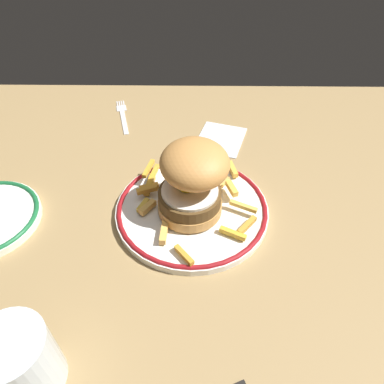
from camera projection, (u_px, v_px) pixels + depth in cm
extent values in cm
cube|color=#95774B|center=(222.00, 236.00, 58.71)|extent=(123.41, 95.76, 4.00)
cylinder|color=white|center=(192.00, 210.00, 59.43)|extent=(25.04, 25.04, 1.20)
torus|color=maroon|center=(192.00, 207.00, 59.02)|extent=(24.64, 24.64, 0.80)
cylinder|color=#BE8543|center=(190.00, 205.00, 57.47)|extent=(10.26, 10.26, 1.80)
cylinder|color=#4F371A|center=(190.00, 197.00, 56.12)|extent=(9.90, 9.90, 2.12)
cylinder|color=white|center=(190.00, 191.00, 55.22)|extent=(8.81, 8.81, 0.50)
ellipsoid|color=yellow|center=(187.00, 186.00, 54.92)|extent=(2.60, 2.60, 1.40)
ellipsoid|color=#C38443|center=(195.00, 163.00, 52.84)|extent=(13.12, 13.45, 6.51)
cube|color=gold|center=(233.00, 233.00, 53.93)|extent=(4.08, 2.56, 0.77)
cube|color=gold|center=(155.00, 171.00, 64.51)|extent=(1.41, 3.14, 0.77)
cube|color=gold|center=(232.00, 188.00, 59.58)|extent=(2.00, 3.45, 0.96)
cube|color=#C28C30|center=(247.00, 225.00, 55.05)|extent=(3.31, 3.69, 0.82)
cube|color=#EEB350|center=(164.00, 232.00, 53.96)|extent=(1.21, 4.07, 0.97)
cube|color=gold|center=(184.00, 255.00, 51.06)|extent=(3.03, 3.47, 0.75)
cube|color=gold|center=(149.00, 187.00, 61.27)|extent=(3.38, 1.90, 0.89)
cube|color=gold|center=(188.00, 163.00, 66.12)|extent=(3.15, 2.51, 0.77)
cube|color=gold|center=(149.00, 185.00, 61.65)|extent=(1.72, 4.78, 0.98)
cube|color=gold|center=(233.00, 169.00, 64.75)|extent=(1.79, 4.03, 0.89)
cube|color=gold|center=(148.00, 168.00, 62.84)|extent=(1.81, 4.57, 0.70)
cube|color=#E7AF4F|center=(148.00, 207.00, 57.76)|extent=(2.69, 3.19, 0.97)
cube|color=#EBA94D|center=(224.00, 185.00, 61.74)|extent=(3.21, 4.04, 0.71)
cube|color=gold|center=(243.00, 206.00, 57.10)|extent=(4.39, 2.62, 0.70)
cube|color=gold|center=(143.00, 205.00, 58.19)|extent=(1.92, 3.00, 0.77)
cube|color=gold|center=(182.00, 171.00, 64.31)|extent=(3.78, 3.56, 0.86)
cube|color=gold|center=(147.00, 190.00, 59.67)|extent=(3.52, 1.99, 0.82)
cylinder|color=silver|center=(20.00, 362.00, 37.84)|extent=(7.80, 7.80, 9.07)
cylinder|color=silver|center=(26.00, 370.00, 39.25)|extent=(7.18, 7.18, 4.97)
cube|color=silver|center=(124.00, 122.00, 79.59)|extent=(3.46, 9.93, 0.36)
cube|color=silver|center=(121.00, 108.00, 83.82)|extent=(2.73, 2.87, 0.32)
cube|color=silver|center=(117.00, 104.00, 85.24)|extent=(0.85, 2.39, 0.28)
cube|color=silver|center=(119.00, 103.00, 85.33)|extent=(0.85, 2.39, 0.28)
cube|color=silver|center=(122.00, 103.00, 85.41)|extent=(0.85, 2.39, 0.28)
cube|color=silver|center=(124.00, 103.00, 85.50)|extent=(0.85, 2.39, 0.28)
cube|color=silver|center=(220.00, 139.00, 74.80)|extent=(11.91, 13.10, 0.40)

